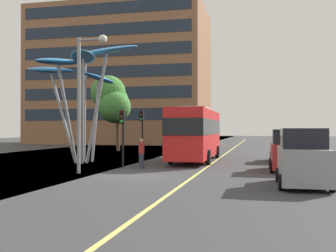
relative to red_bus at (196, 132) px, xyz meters
name	(u,v)px	position (x,y,z in m)	size (l,w,h in m)	color
ground	(124,176)	(-2.10, -9.67, -2.15)	(120.00, 240.00, 0.10)	#38383A
red_bus	(196,132)	(0.00, 0.00, 0.00)	(2.78, 10.90, 3.85)	red
leaf_sculpture	(81,69)	(-7.37, -3.34, 4.28)	(8.63, 7.35, 8.03)	#9EA0A5
traffic_light_kerb_near	(122,126)	(-3.46, -5.98, 0.37)	(0.28, 0.42, 3.40)	black
traffic_light_kerb_far	(142,124)	(-3.73, -1.03, 0.55)	(0.28, 0.42, 3.65)	black
car_parked_near	(303,159)	(6.15, -11.71, -1.02)	(1.99, 4.06, 2.32)	gray
car_parked_mid	(288,152)	(5.96, -5.71, -1.04)	(1.94, 3.90, 2.27)	maroon
car_parked_far	(286,148)	(6.23, 0.81, -1.14)	(2.07, 4.21, 2.03)	#2D5138
street_lamp	(86,85)	(-4.29, -9.32, 2.48)	(1.64, 0.44, 7.11)	gray
tree_pavement_near	(111,100)	(-10.95, 11.73, 3.26)	(4.58, 4.66, 8.04)	brown
pedestrian	(141,153)	(-2.26, -6.06, -1.23)	(0.34, 0.34, 1.73)	#2D3342
backdrop_building	(123,78)	(-17.38, 33.64, 8.59)	(27.11, 15.77, 21.37)	#8E6042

